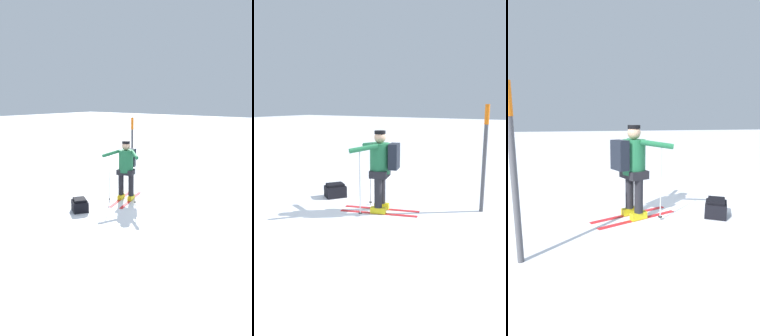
{
  "view_description": "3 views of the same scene",
  "coord_description": "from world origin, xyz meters",
  "views": [
    {
      "loc": [
        4.93,
        -6.46,
        2.76
      ],
      "look_at": [
        -0.38,
        0.35,
        0.89
      ],
      "focal_mm": 35.0,
      "sensor_mm": 36.0,
      "label": 1
    },
    {
      "loc": [
        4.95,
        3.68,
        2.13
      ],
      "look_at": [
        -0.38,
        0.35,
        0.89
      ],
      "focal_mm": 35.0,
      "sensor_mm": 36.0,
      "label": 2
    },
    {
      "loc": [
        -4.65,
        1.53,
        1.68
      ],
      "look_at": [
        -0.38,
        0.35,
        0.89
      ],
      "focal_mm": 28.0,
      "sensor_mm": 36.0,
      "label": 3
    }
  ],
  "objects": [
    {
      "name": "skier",
      "position": [
        -0.39,
        0.38,
        0.95
      ],
      "size": [
        1.04,
        1.59,
        1.62
      ],
      "color": "red",
      "rests_on": "ground_plane"
    },
    {
      "name": "ground_plane",
      "position": [
        0.0,
        0.0,
        0.0
      ],
      "size": [
        80.0,
        80.0,
        0.0
      ],
      "primitive_type": "plane",
      "color": "white"
    },
    {
      "name": "trail_marker",
      "position": [
        -1.46,
        2.08,
        1.23
      ],
      "size": [
        0.09,
        0.09,
        2.12
      ],
      "color": "#4C4C51",
      "rests_on": "ground_plane"
    },
    {
      "name": "dropped_backpack",
      "position": [
        -0.71,
        -1.08,
        0.15
      ],
      "size": [
        0.57,
        0.55,
        0.32
      ],
      "color": "black",
      "rests_on": "ground_plane"
    }
  ]
}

